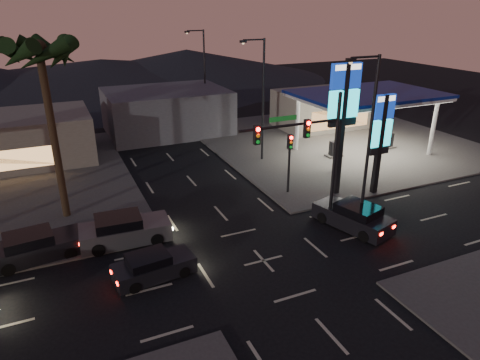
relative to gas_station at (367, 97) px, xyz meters
name	(u,v)px	position (x,y,z in m)	size (l,w,h in m)	color
ground	(263,261)	(-16.00, -12.00, -5.08)	(140.00, 140.00, 0.00)	black
corner_lot_ne	(335,141)	(0.00, 4.00, -5.02)	(24.00, 24.00, 0.12)	#47443F
gas_station	(367,97)	(0.00, 0.00, 0.00)	(12.20, 8.20, 5.47)	silver
convenience_store	(324,109)	(2.00, 9.00, -3.08)	(10.00, 6.00, 4.00)	#726B5B
pylon_sign_tall	(344,104)	(-7.50, -6.50, 1.31)	(2.20, 0.35, 9.00)	black
pylon_sign_short	(381,130)	(-5.00, -7.50, -0.42)	(1.60, 0.35, 7.00)	black
traffic_signal_mast	(310,145)	(-12.24, -10.01, 0.15)	(6.10, 0.39, 8.00)	black
pedestal_signal	(290,154)	(-10.50, -5.02, -2.16)	(0.32, 0.39, 4.30)	black
streetlight_near	(367,135)	(-9.21, -11.00, 0.64)	(2.14, 0.25, 10.00)	black
streetlight_mid	(261,94)	(-9.21, 2.00, 0.64)	(2.14, 0.25, 10.00)	black
streetlight_far	(203,71)	(-9.21, 16.00, 0.64)	(2.14, 0.25, 10.00)	black
palm_a	(41,63)	(-25.00, -2.50, 4.35)	(4.41, 4.41, 10.86)	black
building_far_mid	(167,111)	(-14.00, 14.00, -2.88)	(12.00, 9.00, 4.40)	#4C4C51
hill_right	(187,64)	(-1.00, 48.00, -2.58)	(50.00, 50.00, 5.00)	black
hill_center	(102,71)	(-16.00, 48.00, -3.08)	(60.00, 60.00, 4.00)	black
car_lane_a_front	(153,266)	(-21.56, -11.08, -4.48)	(4.12, 2.06, 1.30)	black
car_lane_b_front	(124,230)	(-22.23, -7.12, -4.32)	(5.11, 2.36, 1.63)	#515053
car_lane_b_mid	(35,247)	(-26.75, -6.98, -4.37)	(4.87, 2.44, 1.54)	black
suv_station	(354,217)	(-9.48, -10.97, -4.36)	(3.19, 5.02, 1.56)	black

